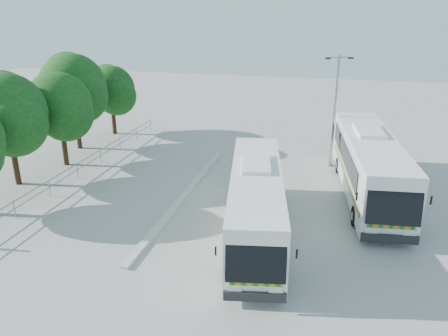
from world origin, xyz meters
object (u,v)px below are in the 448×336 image
(tree_far_d, at_px, (74,87))
(tree_far_c, at_px, (60,105))
(coach_adjacent, at_px, (369,164))
(coach_main, at_px, (256,201))
(tree_far_b, at_px, (8,113))
(lamppost, at_px, (335,107))
(tree_far_e, at_px, (112,90))

(tree_far_d, bearing_deg, tree_far_c, -72.17)
(tree_far_c, bearing_deg, tree_far_d, 107.83)
(tree_far_c, bearing_deg, coach_adjacent, -0.99)
(tree_far_d, relative_size, coach_adjacent, 0.56)
(coach_adjacent, bearing_deg, coach_main, -137.86)
(tree_far_b, distance_m, coach_main, 16.04)
(tree_far_d, distance_m, lamppost, 19.22)
(tree_far_e, relative_size, coach_adjacent, 0.45)
(coach_main, height_order, coach_adjacent, coach_adjacent)
(tree_far_c, xyz_separation_m, tree_far_d, (-1.19, 3.70, 0.56))
(coach_adjacent, height_order, lamppost, lamppost)
(tree_far_d, bearing_deg, lamppost, 1.91)
(tree_far_c, relative_size, coach_main, 0.55)
(tree_far_d, height_order, tree_far_e, tree_far_d)
(tree_far_c, bearing_deg, coach_main, -24.24)
(tree_far_b, distance_m, tree_far_d, 7.61)
(coach_adjacent, xyz_separation_m, lamppost, (-2.17, 4.69, 2.26))
(tree_far_c, height_order, lamppost, lamppost)
(tree_far_b, distance_m, coach_adjacent, 21.53)
(tree_far_b, bearing_deg, coach_adjacent, 9.57)
(tree_far_e, bearing_deg, lamppost, -11.77)
(tree_far_b, height_order, lamppost, lamppost)
(coach_adjacent, bearing_deg, tree_far_d, 162.80)
(coach_main, bearing_deg, tree_far_e, 125.47)
(tree_far_b, xyz_separation_m, coach_adjacent, (21.07, 3.55, -2.62))
(lamppost, bearing_deg, tree_far_c, 174.46)
(tree_far_d, height_order, lamppost, lamppost)
(coach_main, xyz_separation_m, coach_adjacent, (5.51, 6.25, 0.18))
(tree_far_b, bearing_deg, tree_far_c, 77.09)
(tree_far_e, distance_m, coach_main, 21.30)
(tree_far_d, distance_m, tree_far_e, 4.65)
(tree_far_d, bearing_deg, coach_main, -33.01)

